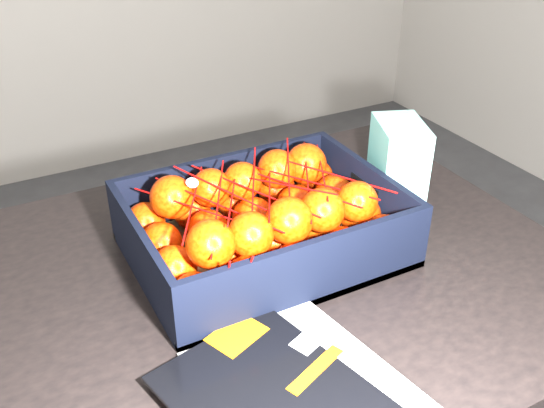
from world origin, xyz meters
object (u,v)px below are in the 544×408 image
produce_crate (264,235)px  retail_carton (397,169)px  magazine_stack (295,397)px  table (212,335)px

produce_crate → retail_carton: retail_carton is taller
magazine_stack → table: bearing=91.3°
produce_crate → retail_carton: (0.27, 0.00, 0.05)m
table → magazine_stack: magazine_stack is taller
table → retail_carton: bearing=6.9°
table → produce_crate: (0.12, 0.04, 0.13)m
retail_carton → produce_crate: bearing=-158.1°
magazine_stack → retail_carton: retail_carton is taller
produce_crate → magazine_stack: bearing=-110.4°
produce_crate → retail_carton: bearing=0.6°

